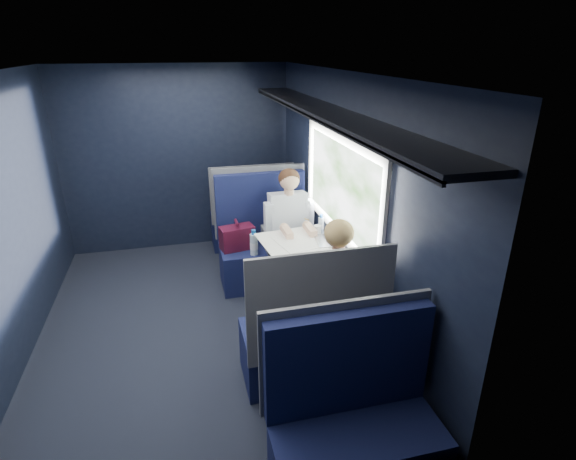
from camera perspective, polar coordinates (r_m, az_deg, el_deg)
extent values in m
cube|color=black|center=(4.40, -11.74, -12.70)|extent=(2.80, 4.20, 0.01)
cube|color=black|center=(4.13, 7.44, 3.28)|extent=(0.10, 4.20, 2.30)
cube|color=black|center=(5.92, -13.80, 8.71)|extent=(2.80, 0.10, 2.30)
cube|color=black|center=(1.99, -10.80, -20.44)|extent=(2.80, 0.10, 2.30)
cube|color=silver|center=(3.62, -14.81, 19.52)|extent=(2.80, 4.20, 0.10)
cube|color=beige|center=(3.95, 6.88, 11.39)|extent=(0.03, 1.84, 0.07)
cube|color=beige|center=(4.19, 6.35, -0.09)|extent=(0.03, 1.84, 0.07)
cube|color=beige|center=(3.28, 11.94, 1.03)|extent=(0.03, 0.07, 0.78)
cube|color=beige|center=(4.86, 2.96, 8.45)|extent=(0.03, 0.07, 0.78)
cube|color=black|center=(3.86, 4.77, 14.75)|extent=(0.36, 4.10, 0.04)
cube|color=black|center=(3.81, 2.26, 14.41)|extent=(0.02, 4.10, 0.03)
cube|color=red|center=(3.92, 7.04, 13.47)|extent=(0.01, 0.10, 0.12)
cylinder|color=#54565E|center=(4.30, -0.26, -7.44)|extent=(0.08, 0.08, 0.70)
cube|color=silver|center=(4.17, 2.14, -2.72)|extent=(0.62, 1.00, 0.04)
cube|color=black|center=(5.02, -2.73, -4.41)|extent=(1.00, 0.50, 0.45)
cube|color=black|center=(5.06, -3.53, 3.17)|extent=(1.00, 0.10, 0.75)
cube|color=#54565E|center=(5.10, -3.66, 3.63)|extent=(1.04, 0.03, 0.82)
cube|color=#54565E|center=(4.84, -2.68, -1.23)|extent=(0.06, 0.40, 0.20)
cube|color=#450E23|center=(4.85, -6.48, -0.97)|extent=(0.39, 0.25, 0.25)
cylinder|color=#450E23|center=(4.78, -6.57, 1.00)|extent=(0.06, 0.15, 0.03)
cylinder|color=silver|center=(4.70, -4.35, -1.83)|extent=(0.08, 0.08, 0.23)
cylinder|color=#1654A8|center=(4.65, -4.40, -0.27)|extent=(0.05, 0.05, 0.05)
cube|color=black|center=(3.73, 2.25, -14.96)|extent=(1.00, 0.50, 0.45)
cube|color=black|center=(3.16, 3.95, -9.48)|extent=(1.00, 0.10, 0.75)
cube|color=#54565E|center=(3.10, 4.28, -9.61)|extent=(1.04, 0.03, 0.82)
cube|color=#54565E|center=(3.59, 2.10, -10.36)|extent=(0.06, 0.40, 0.20)
cube|color=black|center=(6.01, -4.83, 0.20)|extent=(1.00, 0.40, 0.45)
cube|color=black|center=(5.60, -4.60, 4.56)|extent=(1.00, 0.10, 0.66)
cube|color=#54565E|center=(5.54, -4.51, 4.59)|extent=(1.04, 0.03, 0.72)
cube|color=black|center=(2.75, 7.62, -16.21)|extent=(1.00, 0.10, 0.66)
cube|color=#54565E|center=(2.78, 7.22, -15.22)|extent=(1.04, 0.03, 0.72)
cube|color=black|center=(4.82, 0.45, -1.58)|extent=(0.36, 0.44, 0.16)
cube|color=black|center=(4.78, 1.05, -5.87)|extent=(0.32, 0.12, 0.45)
cube|color=silver|center=(4.87, -0.01, 1.86)|extent=(0.40, 0.29, 0.53)
cylinder|color=#D8A88C|center=(4.74, 0.11, 4.86)|extent=(0.10, 0.10, 0.06)
sphere|color=#D8A88C|center=(4.68, 0.17, 6.37)|extent=(0.21, 0.21, 0.21)
sphere|color=#382114|center=(4.69, 0.12, 6.59)|extent=(0.22, 0.22, 0.22)
cube|color=silver|center=(4.78, -2.45, 1.47)|extent=(0.09, 0.12, 0.34)
cube|color=silver|center=(4.89, 2.61, 1.91)|extent=(0.09, 0.12, 0.34)
cube|color=black|center=(3.74, 5.45, -9.35)|extent=(0.36, 0.44, 0.16)
cube|color=black|center=(4.06, 4.34, -11.58)|extent=(0.32, 0.12, 0.45)
cube|color=black|center=(3.48, 6.47, -7.18)|extent=(0.40, 0.29, 0.53)
cylinder|color=#D8A88C|center=(3.38, 6.44, -2.73)|extent=(0.10, 0.10, 0.06)
sphere|color=#D8A88C|center=(3.35, 6.42, -0.49)|extent=(0.21, 0.21, 0.21)
sphere|color=tan|center=(3.33, 6.52, -0.35)|extent=(0.22, 0.22, 0.22)
cube|color=black|center=(3.45, 2.78, -7.34)|extent=(0.09, 0.12, 0.34)
cube|color=black|center=(3.59, 9.57, -6.39)|extent=(0.09, 0.12, 0.34)
cube|color=tan|center=(3.37, 6.91, -5.89)|extent=(0.26, 0.07, 0.36)
cube|color=white|center=(4.23, 0.74, -1.96)|extent=(0.64, 0.85, 0.01)
cube|color=silver|center=(4.34, 5.13, -1.36)|extent=(0.27, 0.34, 0.01)
cube|color=silver|center=(4.33, 6.61, 0.26)|extent=(0.04, 0.32, 0.22)
cube|color=black|center=(4.32, 6.52, 0.25)|extent=(0.03, 0.28, 0.18)
cylinder|color=silver|center=(4.51, 4.23, 0.62)|extent=(0.06, 0.06, 0.16)
cylinder|color=#1654A8|center=(4.47, 4.26, 1.78)|extent=(0.03, 0.03, 0.04)
cylinder|color=white|center=(4.48, 3.78, 0.03)|extent=(0.07, 0.07, 0.09)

